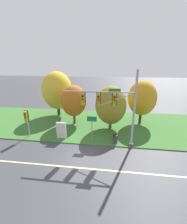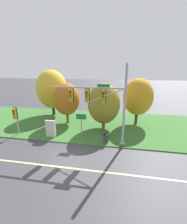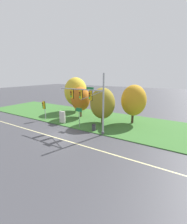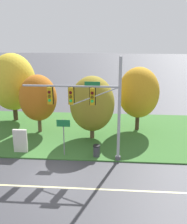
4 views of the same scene
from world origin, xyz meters
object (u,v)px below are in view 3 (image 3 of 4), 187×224
Objects in this scene: route_sign_post at (79,114)px; tree_behind_signpost at (102,103)px; trash_bin at (94,127)px; traffic_signal_mast at (89,99)px; tree_mid_verge at (134,100)px; info_kiosk at (62,117)px; tree_nearest_road at (76,92)px; pedestrian_signal_near_kerb at (44,106)px; tree_left_of_mast at (81,99)px.

tree_behind_signpost reaches higher than route_sign_post.
trash_bin is (0.64, -3.66, -2.72)m from tree_behind_signpost.
traffic_signal_mast is 1.28× the size of tree_mid_verge.
traffic_signal_mast is at bearing -7.94° from info_kiosk.
tree_nearest_road reaches higher than info_kiosk.
route_sign_post is at bearing -117.66° from tree_behind_signpost.
info_kiosk is at bearing 2.98° from pedestrian_signal_near_kerb.
route_sign_post reaches higher than trash_bin.
pedestrian_signal_near_kerb is at bearing 179.28° from trash_bin.
info_kiosk is (-3.58, 0.29, -1.09)m from route_sign_post.
route_sign_post is 0.54× the size of tree_left_of_mast.
tree_nearest_road is 3.71× the size of info_kiosk.
tree_behind_signpost reaches higher than info_kiosk.
tree_mid_verge reaches higher than tree_left_of_mast.
trash_bin is (-3.54, -6.05, -3.21)m from tree_mid_verge.
tree_nearest_road reaches higher than route_sign_post.
tree_behind_signpost is at bearing -150.33° from tree_mid_verge.
tree_mid_verge reaches higher than trash_bin.
traffic_signal_mast is 4.09× the size of info_kiosk.
info_kiosk is at bearing -149.39° from tree_mid_verge.
tree_behind_signpost is 4.84m from tree_mid_verge.
tree_nearest_road reaches higher than tree_behind_signpost.
tree_behind_signpost is (9.42, 3.54, 0.86)m from pedestrian_signal_near_kerb.
route_sign_post is at bearing 179.13° from trash_bin.
pedestrian_signal_near_kerb is at bearing -156.49° from tree_mid_verge.
info_kiosk is at bearing -94.75° from tree_left_of_mast.
traffic_signal_mast reaches higher than tree_behind_signpost.
tree_behind_signpost is (-0.20, 4.12, -1.28)m from traffic_signal_mast.
tree_behind_signpost is 4.61m from trash_bin.
tree_nearest_road is 4.70m from tree_left_of_mast.
tree_mid_verge reaches higher than route_sign_post.
tree_left_of_mast is (4.32, 4.69, 0.97)m from pedestrian_signal_near_kerb.
tree_mid_verge is (12.73, -1.87, -0.41)m from tree_nearest_road.
route_sign_post is 1.56× the size of info_kiosk.
trash_bin is at bearing -120.35° from tree_mid_verge.
tree_behind_signpost is at bearing 31.31° from info_kiosk.
route_sign_post is 3.75m from info_kiosk.
pedestrian_signal_near_kerb is 10.10m from tree_behind_signpost.
info_kiosk is (-5.68, 0.79, -3.52)m from traffic_signal_mast.
traffic_signal_mast is 8.36× the size of trash_bin.
tree_left_of_mast is at bearing 135.14° from traffic_signal_mast.
tree_mid_verge is at bearing -8.34° from tree_nearest_road.
tree_left_of_mast is 0.97× the size of tree_behind_signpost.
tree_nearest_road is 9.59m from tree_behind_signpost.
tree_left_of_mast is 5.24m from tree_behind_signpost.
traffic_signal_mast is 9.88m from pedestrian_signal_near_kerb.
info_kiosk is at bearing -148.69° from tree_behind_signpost.
tree_mid_verge reaches higher than info_kiosk.
tree_left_of_mast is 2.88× the size of info_kiosk.
info_kiosk reaches higher than trash_bin.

